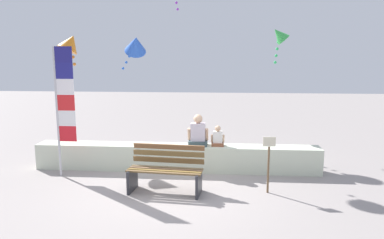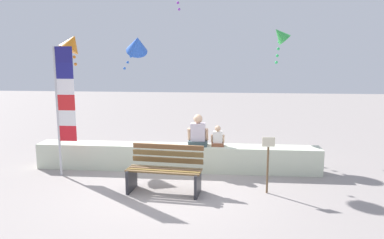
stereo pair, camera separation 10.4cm
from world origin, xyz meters
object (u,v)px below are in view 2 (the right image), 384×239
person_child (218,138)px  flag_banner (63,101)px  park_bench (165,171)px  kite_blue (137,44)px  person_adult (198,133)px  kite_orange (72,43)px  kite_green (280,35)px  sign_post (268,160)px

person_child → flag_banner: (-3.30, -0.63, 0.88)m
park_bench → kite_blue: kite_blue is taller
person_adult → kite_orange: kite_orange is taller
person_adult → kite_orange: 4.11m
kite_blue → kite_green: 4.27m
flag_banner → kite_blue: 3.93m
person_child → kite_blue: 4.49m
park_bench → person_adult: bearing=69.0°
kite_blue → sign_post: kite_blue is taller
person_adult → sign_post: (1.43, -1.30, -0.21)m
person_child → kite_green: (1.56, 1.81, 2.37)m
person_child → kite_orange: bearing=163.2°
flag_banner → kite_green: (4.86, 2.44, 1.49)m
person_adult → sign_post: size_ratio=0.66×
park_bench → kite_orange: kite_orange is taller
kite_green → person_adult: bearing=-137.9°
park_bench → sign_post: 1.98m
kite_green → kite_blue: bearing=164.0°
person_child → sign_post: sign_post is taller
person_adult → kite_green: size_ratio=0.70×
park_bench → person_adult: size_ratio=2.06×
park_bench → person_adult: person_adult is taller
flag_banner → kite_orange: kite_orange is taller
person_adult → sign_post: 1.94m
kite_orange → sign_post: 5.84m
person_adult → sign_post: bearing=-42.2°
kite_blue → sign_post: size_ratio=1.06×
sign_post → kite_orange: bearing=152.9°
person_child → sign_post: (0.98, -1.30, -0.11)m
kite_green → sign_post: kite_green is taller
flag_banner → kite_green: kite_green is taller
kite_green → sign_post: 4.02m
park_bench → kite_blue: size_ratio=1.27×
park_bench → person_child: 1.74m
person_adult → person_child: bearing=0.0°
person_adult → person_child: person_adult is taller
kite_green → park_bench: bearing=-128.4°
person_adult → kite_blue: 4.21m
person_child → kite_blue: bearing=130.4°
park_bench → flag_banner: size_ratio=0.53×
person_child → person_adult: bearing=-180.0°
kite_blue → flag_banner: bearing=-101.9°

